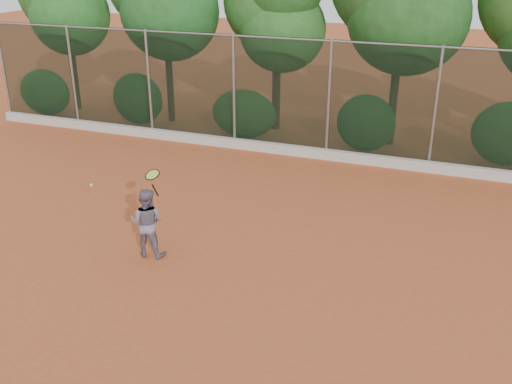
% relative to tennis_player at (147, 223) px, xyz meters
% --- Properties ---
extents(ground, '(80.00, 80.00, 0.00)m').
position_rel_tennis_player_xyz_m(ground, '(1.94, 0.12, -0.73)').
color(ground, '#B4522A').
rests_on(ground, ground).
extents(concrete_curb, '(24.00, 0.20, 0.30)m').
position_rel_tennis_player_xyz_m(concrete_curb, '(1.94, 6.94, -0.58)').
color(concrete_curb, '#BCB6AE').
rests_on(concrete_curb, ground).
extents(tennis_player, '(0.78, 0.65, 1.46)m').
position_rel_tennis_player_xyz_m(tennis_player, '(0.00, 0.00, 0.00)').
color(tennis_player, slate).
rests_on(tennis_player, ground).
extents(chainlink_fence, '(24.09, 0.09, 3.50)m').
position_rel_tennis_player_xyz_m(chainlink_fence, '(1.94, 7.12, 1.13)').
color(chainlink_fence, black).
rests_on(chainlink_fence, ground).
extents(tennis_racket, '(0.37, 0.36, 0.58)m').
position_rel_tennis_player_xyz_m(tennis_racket, '(0.26, -0.07, 1.07)').
color(tennis_racket, black).
rests_on(tennis_racket, ground).
extents(tennis_ball_in_flight, '(0.07, 0.07, 0.07)m').
position_rel_tennis_player_xyz_m(tennis_ball_in_flight, '(-0.84, -0.53, 0.91)').
color(tennis_ball_in_flight, '#B4D831').
rests_on(tennis_ball_in_flight, ground).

